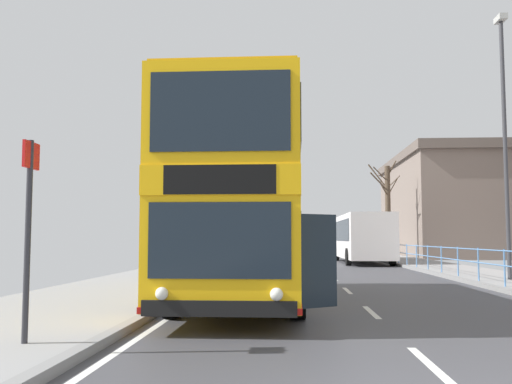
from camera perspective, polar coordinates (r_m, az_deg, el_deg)
name	(u,v)px	position (r m, az deg, el deg)	size (l,w,h in m)	color
double_decker_bus_main	(247,206)	(13.73, -0.90, -1.38)	(3.20, 10.30, 4.38)	#F4B20F
background_bus_far_lane	(361,237)	(35.88, 10.49, -4.44)	(2.76, 10.90, 2.91)	white
pedestrian_railing_far_kerb	(478,258)	(19.89, 21.38, -6.21)	(0.05, 27.00, 1.06)	#598CC6
bus_stop_sign_near	(29,217)	(8.13, -21.83, -2.35)	(0.08, 0.44, 2.68)	#2D2D33
street_lamp_far_side	(505,127)	(21.24, 23.64, 5.99)	(0.28, 0.60, 9.04)	#38383D
bare_tree_far_00	(388,209)	(42.12, 13.05, -1.63)	(2.25, 1.58, 6.98)	#4C3D2D
background_building_01	(465,206)	(51.35, 20.23, -1.28)	(11.75, 18.14, 8.52)	slate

